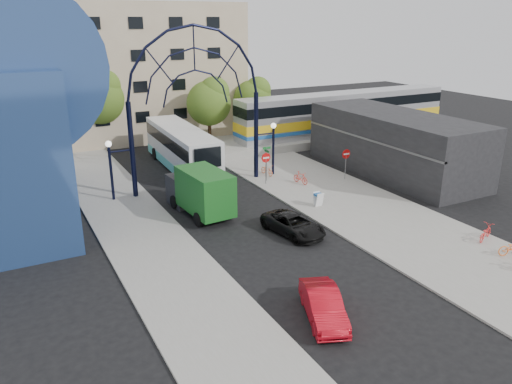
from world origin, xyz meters
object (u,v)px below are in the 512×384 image
tree_north_c (254,97)px  red_sedan (323,305)px  street_name_sign (267,156)px  tree_north_a (210,101)px  tree_north_b (99,96)px  city_bus (182,148)px  green_truck (199,191)px  black_suv (293,224)px  bike_near_a (267,170)px  train_car (345,112)px  bike_far_c (485,232)px  gateway_arch (195,75)px  do_not_enter_sign (346,157)px  stop_sign (266,161)px  sandwich_board (318,197)px  bike_near_b (301,178)px

tree_north_c → red_sedan: tree_north_c is taller
street_name_sign → tree_north_a: (0.92, 13.33, 2.48)m
tree_north_b → city_bus: tree_north_b is taller
green_truck → city_bus: bearing=71.6°
black_suv → bike_near_a: black_suv is taller
train_car → bike_far_c: 26.85m
gateway_arch → bike_near_a: gateway_arch is taller
do_not_enter_sign → train_car: train_car is taller
gateway_arch → city_bus: (0.63, 5.47, -6.70)m
tree_north_b → bike_near_a: bearing=-58.1°
gateway_arch → tree_north_b: bearing=103.7°
do_not_enter_sign → tree_north_a: bearing=107.0°
train_car → bike_near_a: size_ratio=15.53×
street_name_sign → tree_north_a: bearing=86.0°
tree_north_a → bike_near_a: tree_north_a is taller
train_car → tree_north_a: 14.52m
city_bus → street_name_sign: bearing=-54.0°
street_name_sign → train_car: bearing=32.4°
gateway_arch → city_bus: gateway_arch is taller
street_name_sign → red_sedan: (-7.17, -17.92, -1.46)m
street_name_sign → tree_north_c: (6.92, 15.33, 2.15)m
tree_north_b → city_bus: (4.51, -10.46, -3.41)m
gateway_arch → stop_sign: (4.80, -2.00, -6.56)m
tree_north_b → bike_far_c: (14.95, -33.14, -4.69)m
tree_north_a → green_truck: (-8.13, -17.07, -3.03)m
sandwich_board → bike_near_b: sandwich_board is taller
black_suv → red_sedan: 9.09m
city_bus → green_truck: (-2.64, -10.60, -0.28)m
red_sedan → train_car: bearing=72.5°
do_not_enter_sign → tree_north_c: size_ratio=0.38×
sandwich_board → bike_far_c: sandwich_board is taller
tree_north_a → red_sedan: bearing=-104.5°
street_name_sign → black_suv: street_name_sign is taller
green_truck → red_sedan: (0.04, -14.18, -0.91)m
city_bus → bike_near_b: bearing=-50.5°
bike_near_a → bike_far_c: bearing=-78.6°
city_bus → black_suv: (1.07, -16.47, -1.24)m
tree_north_b → tree_north_c: size_ratio=1.23×
train_car → bike_far_c: (-8.93, -25.21, -2.32)m
stop_sign → bike_far_c: bearing=-67.6°
stop_sign → train_car: 18.22m
street_name_sign → tree_north_c: 16.95m
stop_sign → green_truck: 7.51m
black_suv → tree_north_c: bearing=57.8°
do_not_enter_sign → bike_near_b: size_ratio=1.58×
red_sedan → city_bus: bearing=105.4°
stop_sign → street_name_sign: bearing=56.4°
sandwich_board → train_car: train_car is taller
train_car → tree_north_b: bearing=161.6°
sandwich_board → tree_north_a: bearing=88.5°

